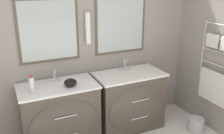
{
  "coord_description": "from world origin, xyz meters",
  "views": [
    {
      "loc": [
        -0.82,
        -1.18,
        2.09
      ],
      "look_at": [
        0.37,
        1.4,
        1.1
      ],
      "focal_mm": 40.0,
      "sensor_mm": 36.0,
      "label": 1
    }
  ],
  "objects_px": {
    "waste_bin": "(196,124)",
    "vanity_right": "(130,101)",
    "toiletry_bottle": "(32,85)",
    "amenity_bowl": "(70,82)",
    "vanity_left": "(60,116)"
  },
  "relations": [
    {
      "from": "vanity_right",
      "to": "toiletry_bottle",
      "type": "distance_m",
      "value": 1.42
    },
    {
      "from": "vanity_right",
      "to": "amenity_bowl",
      "type": "relative_size",
      "value": 6.19
    },
    {
      "from": "toiletry_bottle",
      "to": "vanity_left",
      "type": "bearing_deg",
      "value": 10.09
    },
    {
      "from": "vanity_right",
      "to": "waste_bin",
      "type": "bearing_deg",
      "value": -30.29
    },
    {
      "from": "toiletry_bottle",
      "to": "waste_bin",
      "type": "bearing_deg",
      "value": -11.35
    },
    {
      "from": "waste_bin",
      "to": "vanity_left",
      "type": "bearing_deg",
      "value": 165.21
    },
    {
      "from": "amenity_bowl",
      "to": "waste_bin",
      "type": "height_order",
      "value": "amenity_bowl"
    },
    {
      "from": "vanity_left",
      "to": "waste_bin",
      "type": "distance_m",
      "value": 1.95
    },
    {
      "from": "waste_bin",
      "to": "vanity_right",
      "type": "bearing_deg",
      "value": 149.71
    },
    {
      "from": "waste_bin",
      "to": "amenity_bowl",
      "type": "bearing_deg",
      "value": 165.69
    },
    {
      "from": "vanity_left",
      "to": "toiletry_bottle",
      "type": "height_order",
      "value": "toiletry_bottle"
    },
    {
      "from": "vanity_left",
      "to": "amenity_bowl",
      "type": "xyz_separation_m",
      "value": [
        0.14,
        -0.05,
        0.46
      ]
    },
    {
      "from": "vanity_left",
      "to": "amenity_bowl",
      "type": "height_order",
      "value": "amenity_bowl"
    },
    {
      "from": "toiletry_bottle",
      "to": "amenity_bowl",
      "type": "distance_m",
      "value": 0.46
    },
    {
      "from": "toiletry_bottle",
      "to": "amenity_bowl",
      "type": "height_order",
      "value": "toiletry_bottle"
    }
  ]
}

